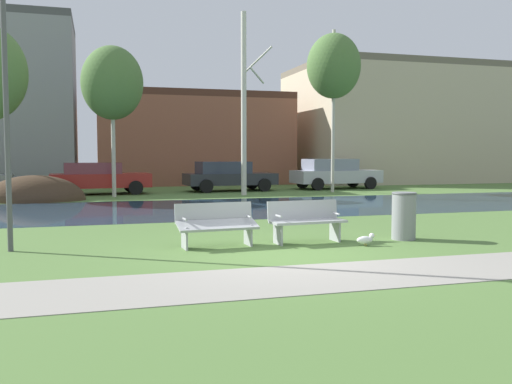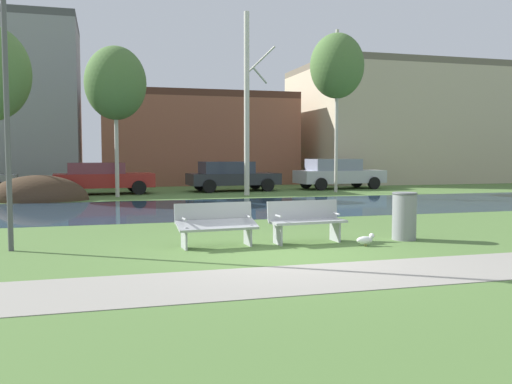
% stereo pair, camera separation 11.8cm
% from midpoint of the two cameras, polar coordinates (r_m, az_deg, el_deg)
% --- Properties ---
extents(ground_plane, '(120.00, 120.00, 0.00)m').
position_cam_midpoint_polar(ground_plane, '(19.78, -6.36, -1.39)').
color(ground_plane, '#517538').
extents(paved_path_strip, '(60.00, 1.85, 0.01)m').
position_cam_midpoint_polar(paved_path_strip, '(8.38, 7.13, -8.79)').
color(paved_path_strip, gray).
rests_on(paved_path_strip, ground).
extents(river_band, '(80.00, 7.10, 0.01)m').
position_cam_midpoint_polar(river_band, '(18.65, -5.78, -1.70)').
color(river_band, '#284256').
rests_on(river_band, ground).
extents(soil_mound, '(3.84, 2.48, 2.02)m').
position_cam_midpoint_polar(soil_mound, '(23.28, -21.56, -0.84)').
color(soil_mound, '#423021').
rests_on(soil_mound, ground).
extents(bench_left, '(1.63, 0.66, 0.87)m').
position_cam_midpoint_polar(bench_left, '(10.94, -3.87, -3.27)').
color(bench_left, '#9EA0A3').
rests_on(bench_left, ground).
extents(bench_right, '(1.63, 0.67, 0.87)m').
position_cam_midpoint_polar(bench_right, '(11.49, 5.56, -2.93)').
color(bench_right, '#9EA0A3').
rests_on(bench_right, ground).
extents(trash_bin, '(0.54, 0.54, 1.03)m').
position_cam_midpoint_polar(trash_bin, '(12.25, 15.45, -2.35)').
color(trash_bin, gray).
rests_on(trash_bin, ground).
extents(seagull, '(0.42, 0.16, 0.25)m').
position_cam_midpoint_polar(seagull, '(11.28, 11.65, -4.87)').
color(seagull, white).
rests_on(seagull, ground).
extents(streetlamp, '(0.32, 0.32, 5.77)m').
position_cam_midpoint_polar(streetlamp, '(11.52, -24.41, 13.42)').
color(streetlamp, '#4C4C51').
rests_on(streetlamp, ground).
extents(birch_left, '(2.58, 2.58, 6.39)m').
position_cam_midpoint_polar(birch_left, '(24.31, -14.28, 10.90)').
color(birch_left, '#BCB7A8').
rests_on(birch_left, ground).
extents(birch_center_left, '(1.42, 2.19, 8.05)m').
position_cam_midpoint_polar(birch_center_left, '(24.50, -0.77, 9.29)').
color(birch_center_left, beige).
rests_on(birch_center_left, ground).
extents(birch_center, '(2.56, 2.56, 7.71)m').
position_cam_midpoint_polar(birch_center, '(26.90, 8.56, 12.82)').
color(birch_center, '#BCB7A8').
rests_on(birch_center, ground).
extents(parked_sedan_second_red, '(4.52, 2.29, 1.45)m').
position_cam_midpoint_polar(parked_sedan_second_red, '(25.98, -15.63, 1.48)').
color(parked_sedan_second_red, maroon).
rests_on(parked_sedan_second_red, ground).
extents(parked_hatch_third_dark, '(4.58, 2.28, 1.47)m').
position_cam_midpoint_polar(parked_hatch_third_dark, '(27.12, -2.48, 1.73)').
color(parked_hatch_third_dark, '#282B30').
rests_on(parked_hatch_third_dark, ground).
extents(parked_wagon_fourth_silver, '(4.77, 2.25, 1.58)m').
position_cam_midpoint_polar(parked_wagon_fourth_silver, '(29.12, 8.63, 1.94)').
color(parked_wagon_fourth_silver, '#B2B5BC').
rests_on(parked_wagon_fourth_silver, ground).
extents(building_brick_low, '(11.50, 7.70, 5.53)m').
position_cam_midpoint_polar(building_brick_low, '(35.25, -6.27, 5.47)').
color(building_brick_low, brown).
rests_on(building_brick_low, ground).
extents(building_beige_block, '(17.46, 9.27, 7.60)m').
position_cam_midpoint_polar(building_beige_block, '(39.62, 17.44, 6.66)').
color(building_beige_block, '#BCAD8E').
rests_on(building_beige_block, ground).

